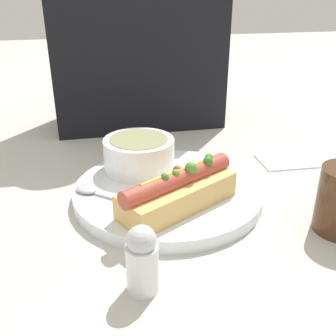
# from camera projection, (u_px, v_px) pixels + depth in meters

# --- Properties ---
(ground_plane) EXTENTS (4.00, 4.00, 0.00)m
(ground_plane) POSITION_uv_depth(u_px,v_px,m) (168.00, 197.00, 0.62)
(ground_plane) COLOR #BCB7AD
(dinner_plate) EXTENTS (0.29, 0.29, 0.02)m
(dinner_plate) POSITION_uv_depth(u_px,v_px,m) (168.00, 192.00, 0.61)
(dinner_plate) COLOR white
(dinner_plate) RESTS_ON ground_plane
(hot_dog) EXTENTS (0.18, 0.14, 0.07)m
(hot_dog) POSITION_uv_depth(u_px,v_px,m) (178.00, 191.00, 0.54)
(hot_dog) COLOR #DBAD60
(hot_dog) RESTS_ON dinner_plate
(soup_bowl) EXTENTS (0.12, 0.12, 0.05)m
(soup_bowl) POSITION_uv_depth(u_px,v_px,m) (139.00, 153.00, 0.65)
(soup_bowl) COLOR white
(soup_bowl) RESTS_ON dinner_plate
(spoon) EXTENTS (0.12, 0.11, 0.01)m
(spoon) POSITION_uv_depth(u_px,v_px,m) (98.00, 193.00, 0.58)
(spoon) COLOR #B7B7BC
(spoon) RESTS_ON dinner_plate
(napkin) EXTENTS (0.14, 0.08, 0.01)m
(napkin) POSITION_uv_depth(u_px,v_px,m) (295.00, 159.00, 0.74)
(napkin) COLOR white
(napkin) RESTS_ON ground_plane
(salt_shaker) EXTENTS (0.04, 0.04, 0.08)m
(salt_shaker) POSITION_uv_depth(u_px,v_px,m) (142.00, 260.00, 0.41)
(salt_shaker) COLOR silver
(salt_shaker) RESTS_ON ground_plane
(seated_diner) EXTENTS (0.37, 0.17, 0.54)m
(seated_diner) POSITION_uv_depth(u_px,v_px,m) (136.00, 21.00, 0.85)
(seated_diner) COLOR black
(seated_diner) RESTS_ON ground_plane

